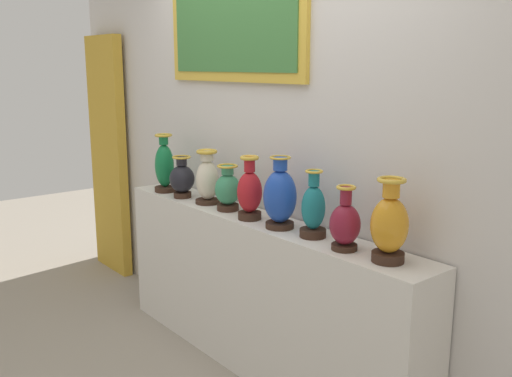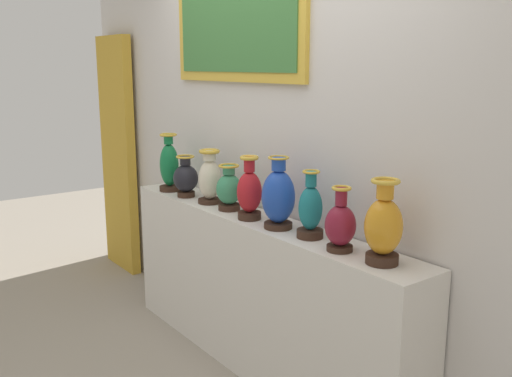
# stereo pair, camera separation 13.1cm
# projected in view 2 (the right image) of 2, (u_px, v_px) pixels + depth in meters

# --- Properties ---
(ground_plane) EXTENTS (11.08, 11.08, 0.00)m
(ground_plane) POSITION_uv_depth(u_px,v_px,m) (256.00, 366.00, 3.49)
(ground_plane) COLOR gray
(display_shelf) EXTENTS (2.39, 0.31, 0.94)m
(display_shelf) POSITION_uv_depth(u_px,v_px,m) (256.00, 294.00, 3.39)
(display_shelf) COLOR silver
(display_shelf) RESTS_ON ground_plane
(back_wall) EXTENTS (5.08, 0.14, 2.85)m
(back_wall) POSITION_uv_depth(u_px,v_px,m) (285.00, 129.00, 3.32)
(back_wall) COLOR silver
(back_wall) RESTS_ON ground_plane
(curtain_gold) EXTENTS (0.55, 0.08, 2.05)m
(curtain_gold) POSITION_uv_depth(u_px,v_px,m) (118.00, 155.00, 5.02)
(curtain_gold) COLOR gold
(curtain_gold) RESTS_ON ground_plane
(vase_emerald) EXTENTS (0.15, 0.15, 0.40)m
(vase_emerald) POSITION_uv_depth(u_px,v_px,m) (169.00, 166.00, 3.96)
(vase_emerald) COLOR #382319
(vase_emerald) RESTS_ON display_shelf
(vase_onyx) EXTENTS (0.17, 0.17, 0.28)m
(vase_onyx) POSITION_uv_depth(u_px,v_px,m) (186.00, 178.00, 3.79)
(vase_onyx) COLOR #382319
(vase_onyx) RESTS_ON display_shelf
(vase_ivory) EXTENTS (0.16, 0.16, 0.34)m
(vase_ivory) POSITION_uv_depth(u_px,v_px,m) (210.00, 179.00, 3.61)
(vase_ivory) COLOR #382319
(vase_ivory) RESTS_ON display_shelf
(vase_jade) EXTENTS (0.16, 0.16, 0.28)m
(vase_jade) POSITION_uv_depth(u_px,v_px,m) (229.00, 189.00, 3.44)
(vase_jade) COLOR #382319
(vase_jade) RESTS_ON display_shelf
(vase_crimson) EXTENTS (0.14, 0.14, 0.37)m
(vase_crimson) POSITION_uv_depth(u_px,v_px,m) (250.00, 192.00, 3.23)
(vase_crimson) COLOR #382319
(vase_crimson) RESTS_ON display_shelf
(vase_sapphire) EXTENTS (0.18, 0.18, 0.39)m
(vase_sapphire) POSITION_uv_depth(u_px,v_px,m) (278.00, 197.00, 3.05)
(vase_sapphire) COLOR #382319
(vase_sapphire) RESTS_ON display_shelf
(vase_teal) EXTENTS (0.14, 0.14, 0.35)m
(vase_teal) POSITION_uv_depth(u_px,v_px,m) (310.00, 210.00, 2.88)
(vase_teal) COLOR #382319
(vase_teal) RESTS_ON display_shelf
(vase_burgundy) EXTENTS (0.15, 0.15, 0.31)m
(vase_burgundy) POSITION_uv_depth(u_px,v_px,m) (340.00, 225.00, 2.68)
(vase_burgundy) COLOR #382319
(vase_burgundy) RESTS_ON display_shelf
(vase_amber) EXTENTS (0.17, 0.17, 0.38)m
(vase_amber) POSITION_uv_depth(u_px,v_px,m) (383.00, 227.00, 2.50)
(vase_amber) COLOR #382319
(vase_amber) RESTS_ON display_shelf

